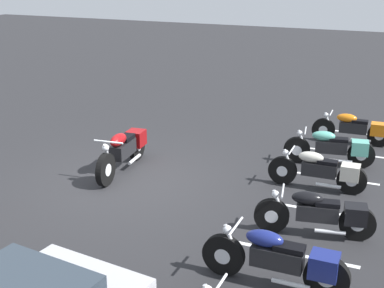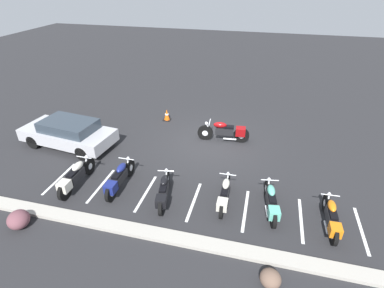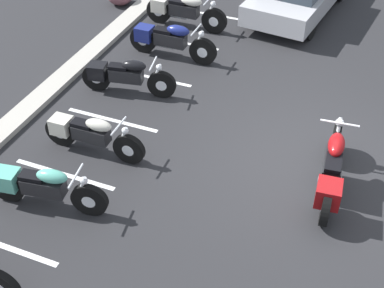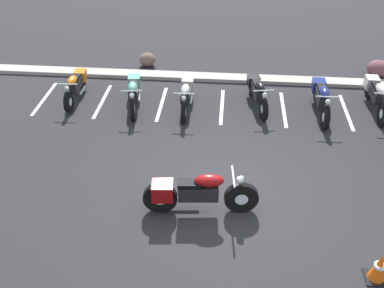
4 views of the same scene
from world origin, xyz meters
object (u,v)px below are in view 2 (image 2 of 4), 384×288
Objects in this scene: parked_bike_1 at (271,202)px; parked_bike_2 at (225,194)px; motorcycle_maroon_featured at (226,131)px; parked_bike_4 at (119,178)px; parked_bike_3 at (164,191)px; landscape_rock_1 at (18,220)px; parked_bike_0 at (331,218)px; parked_bike_5 at (75,177)px; traffic_cone at (167,115)px; car_silver at (68,133)px; landscape_rock_0 at (270,279)px.

parked_bike_2 is (1.57, 0.00, -0.01)m from parked_bike_1.
motorcycle_maroon_featured is 5.65m from parked_bike_4.
parked_bike_3 is 2.83× the size of landscape_rock_1.
parked_bike_0 is at bearing 125.17° from motorcycle_maroon_featured.
landscape_rock_1 is at bearing 164.15° from parked_bike_5.
parked_bike_1 reaches higher than traffic_cone.
parked_bike_4 is 4.38m from car_silver.
parked_bike_1 reaches higher than parked_bike_3.
parked_bike_2 reaches higher than traffic_cone.
parked_bike_4 is 3.65× the size of traffic_cone.
car_silver reaches higher than parked_bike_0.
landscape_rock_0 is (-9.26, 5.07, -0.44)m from car_silver.
motorcycle_maroon_featured is at bearing 38.50° from parked_bike_0.
car_silver is at bearing -28.68° from landscape_rock_0.
parked_bike_1 is at bearing -95.28° from parked_bike_3.
traffic_cone is (2.00, -6.35, -0.16)m from parked_bike_3.
parked_bike_2 is at bearing 170.14° from car_silver.
parked_bike_5 reaches higher than landscape_rock_1.
parked_bike_4 is (1.83, -0.25, 0.03)m from parked_bike_3.
parked_bike_1 is at bearing -86.36° from parked_bike_5.
traffic_cone is (7.53, -6.27, -0.14)m from parked_bike_0.
motorcycle_maroon_featured is 1.07× the size of parked_bike_5.
parked_bike_4 is at bearing 90.44° from parked_bike_2.
parked_bike_2 is at bearing -59.39° from landscape_rock_0.
parked_bike_2 is 7.27m from traffic_cone.
parked_bike_4 reaches higher than landscape_rock_1.
parked_bike_3 reaches higher than traffic_cone.
parked_bike_3 is 6.11m from car_silver.
landscape_rock_1 is at bearing 112.70° from car_silver.
landscape_rock_1 is at bearing 112.07° from parked_bike_2.
parked_bike_3 is at bearing 98.54° from parked_bike_2.
parked_bike_5 reaches higher than parked_bike_2.
parked_bike_2 is at bearing 92.80° from motorcycle_maroon_featured.
motorcycle_maroon_featured is at bearing 16.95° from parked_bike_1.
parked_bike_3 is 0.93× the size of parked_bike_4.
car_silver is at bearing -74.08° from landscape_rock_1.
parked_bike_3 is (3.68, 0.36, -0.00)m from parked_bike_1.
parked_bike_5 is at bearing 84.10° from parked_bike_1.
parked_bike_1 is 1.01× the size of parked_bike_3.
parked_bike_4 is (3.94, 0.10, 0.03)m from parked_bike_2.
parked_bike_4 reaches higher than traffic_cone.
parked_bike_1 is at bearing -90.97° from parked_bike_2.
motorcycle_maroon_featured is 4.53m from parked_bike_2.
parked_bike_1 reaches higher than parked_bike_2.
parked_bike_4 reaches higher than parked_bike_2.
landscape_rock_1 is at bearing 101.82° from parked_bike_0.
parked_bike_0 is at bearing -107.85° from parked_bike_1.
parked_bike_3 reaches higher than landscape_rock_0.
motorcycle_maroon_featured is at bearing -72.54° from landscape_rock_0.
motorcycle_maroon_featured is at bearing 7.09° from parked_bike_2.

